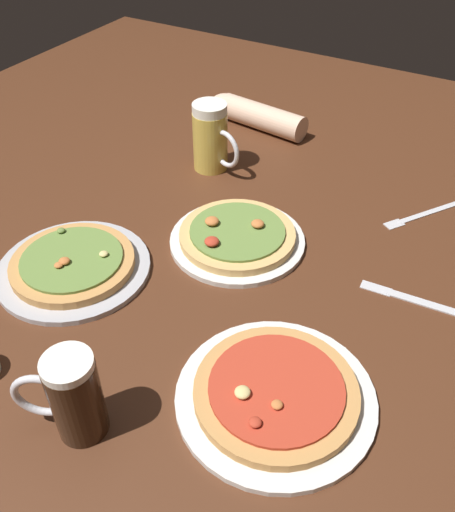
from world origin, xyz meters
TOP-DOWN VIEW (x-y plane):
  - ground_plane at (0.00, 0.00)m, footprint 2.40×2.40m
  - pizza_plate_near at (-0.26, -0.18)m, footprint 0.31×0.31m
  - pizza_plate_far at (-0.02, 0.07)m, footprint 0.29×0.29m
  - pizza_plate_side at (0.24, -0.26)m, footprint 0.33×0.33m
  - beer_mug_dark at (-0.01, -0.45)m, footprint 0.13×0.09m
  - beer_mug_amber at (-0.23, 0.31)m, footprint 0.15×0.09m
  - fork_left at (0.31, 0.37)m, footprint 0.14×0.19m
  - knife_right at (0.38, 0.08)m, footprint 0.23×0.03m
  - diner_arm at (-0.25, 0.57)m, footprint 0.31×0.11m

SIDE VIEW (x-z plane):
  - ground_plane at x=0.00m, z-range -0.03..0.00m
  - fork_left at x=0.31m, z-range 0.00..0.01m
  - knife_right at x=0.38m, z-range 0.00..0.01m
  - pizza_plate_near at x=-0.26m, z-range -0.01..0.04m
  - pizza_plate_side at x=0.24m, z-range -0.01..0.04m
  - pizza_plate_far at x=-0.02m, z-range -0.01..0.04m
  - diner_arm at x=-0.25m, z-range 0.00..0.07m
  - beer_mug_dark at x=-0.01m, z-range 0.00..0.16m
  - beer_mug_amber at x=-0.23m, z-range 0.00..0.17m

